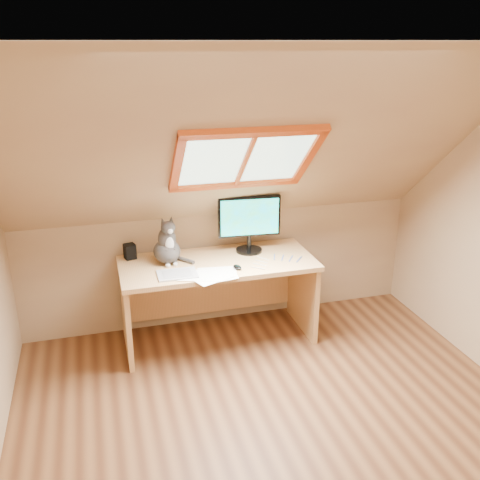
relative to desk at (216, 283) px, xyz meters
name	(u,v)px	position (x,y,z in m)	size (l,w,h in m)	color
ground	(290,445)	(0.13, -1.45, -0.50)	(3.50, 3.50, 0.00)	brown
room_shell	(305,238)	(0.13, -1.54, 0.93)	(3.52, 3.52, 2.41)	tan
desk	(216,283)	(0.00, 0.00, 0.00)	(1.58, 0.69, 0.72)	tan
monitor	(249,220)	(0.31, 0.07, 0.50)	(0.53, 0.22, 0.48)	black
cat	(167,246)	(-0.39, 0.02, 0.36)	(0.26, 0.30, 0.40)	#45403D
desk_speaker	(130,251)	(-0.68, 0.18, 0.28)	(0.09, 0.09, 0.12)	black
graphics_tablet	(177,274)	(-0.36, -0.25, 0.23)	(0.30, 0.21, 0.01)	#B2B2B7
mouse	(237,267)	(0.11, -0.26, 0.24)	(0.05, 0.10, 0.03)	black
papers	(208,275)	(-0.14, -0.33, 0.23)	(0.35, 0.30, 0.01)	white
cables	(277,260)	(0.47, -0.19, 0.23)	(0.51, 0.26, 0.01)	silver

